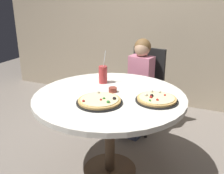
# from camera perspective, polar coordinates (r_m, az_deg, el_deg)

# --- Properties ---
(ground_plane) EXTENTS (8.00, 8.00, 0.00)m
(ground_plane) POSITION_cam_1_polar(r_m,az_deg,el_deg) (2.48, -0.48, -18.05)
(ground_plane) COLOR slate
(wall_with_window) EXTENTS (5.20, 0.14, 2.90)m
(wall_with_window) POSITION_cam_1_polar(r_m,az_deg,el_deg) (3.69, 11.49, 18.35)
(wall_with_window) COLOR tan
(wall_with_window) RESTS_ON ground_plane
(dining_table) EXTENTS (1.25, 1.25, 0.75)m
(dining_table) POSITION_cam_1_polar(r_m,az_deg,el_deg) (2.14, -0.53, -4.03)
(dining_table) COLOR silver
(dining_table) RESTS_ON ground_plane
(chair_wooden) EXTENTS (0.47, 0.47, 0.95)m
(chair_wooden) POSITION_cam_1_polar(r_m,az_deg,el_deg) (3.04, 7.29, 0.62)
(chair_wooden) COLOR black
(chair_wooden) RESTS_ON ground_plane
(diner_child) EXTENTS (0.31, 0.43, 1.08)m
(diner_child) POSITION_cam_1_polar(r_m,az_deg,el_deg) (2.91, 5.68, -1.23)
(diner_child) COLOR #3F4766
(diner_child) RESTS_ON ground_plane
(pizza_veggie) EXTENTS (0.35, 0.35, 0.05)m
(pizza_veggie) POSITION_cam_1_polar(r_m,az_deg,el_deg) (1.94, -2.76, -3.13)
(pizza_veggie) COLOR black
(pizza_veggie) RESTS_ON dining_table
(pizza_cheese) EXTENTS (0.33, 0.33, 0.05)m
(pizza_cheese) POSITION_cam_1_polar(r_m,az_deg,el_deg) (2.00, 9.91, -2.68)
(pizza_cheese) COLOR black
(pizza_cheese) RESTS_ON dining_table
(soda_cup) EXTENTS (0.08, 0.08, 0.31)m
(soda_cup) POSITION_cam_1_polar(r_m,az_deg,el_deg) (2.36, -2.02, 2.81)
(soda_cup) COLOR #B73333
(soda_cup) RESTS_ON dining_table
(sauce_bowl) EXTENTS (0.07, 0.07, 0.04)m
(sauce_bowl) POSITION_cam_1_polar(r_m,az_deg,el_deg) (2.15, 0.21, -0.62)
(sauce_bowl) COLOR brown
(sauce_bowl) RESTS_ON dining_table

